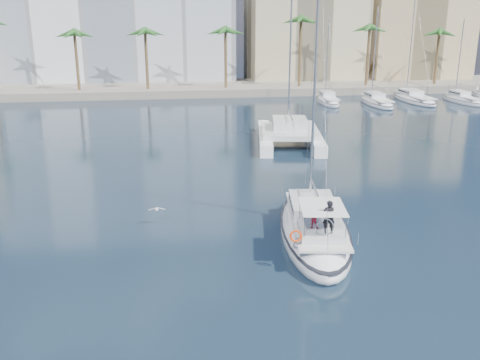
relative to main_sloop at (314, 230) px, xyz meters
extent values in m
plane|color=black|center=(-5.21, -0.41, -0.54)|extent=(160.00, 160.00, 0.00)
cube|color=gray|center=(-5.21, 60.59, 0.06)|extent=(120.00, 14.00, 1.20)
cube|color=white|center=(-17.21, 72.59, 13.46)|extent=(42.00, 16.00, 28.00)
cube|color=#C1B18A|center=(16.79, 69.59, 9.46)|extent=(20.00, 14.00, 20.00)
cube|color=tan|center=(36.79, 67.59, 8.46)|extent=(18.00, 12.00, 18.00)
cylinder|color=brown|center=(-5.21, 56.59, 4.71)|extent=(0.44, 0.44, 10.50)
sphere|color=#265920|center=(-5.21, 56.59, 9.96)|extent=(3.60, 3.60, 3.60)
cylinder|color=brown|center=(28.79, 56.59, 4.71)|extent=(0.44, 0.44, 10.50)
sphere|color=#265920|center=(28.79, 56.59, 9.96)|extent=(3.60, 3.60, 3.60)
ellipsoid|color=white|center=(0.00, 0.01, -0.18)|extent=(5.52, 12.39, 2.48)
ellipsoid|color=black|center=(0.00, 0.01, 0.18)|extent=(5.57, 12.51, 0.18)
cube|color=silver|center=(-0.03, -0.22, 0.77)|extent=(3.99, 9.27, 0.12)
cube|color=silver|center=(0.17, 1.14, 1.13)|extent=(3.11, 4.24, 0.60)
cube|color=black|center=(0.17, 1.14, 1.15)|extent=(3.06, 3.79, 0.14)
cylinder|color=#B7BABF|center=(0.37, 2.51, 8.67)|extent=(0.15, 0.15, 15.69)
cylinder|color=#B7BABF|center=(0.02, 0.12, 2.33)|extent=(0.82, 4.80, 0.11)
cube|color=silver|center=(-0.37, -2.50, 1.01)|extent=(2.68, 3.29, 0.36)
cube|color=white|center=(-0.39, -2.61, 2.38)|extent=(2.68, 3.29, 0.04)
torus|color=silver|center=(-0.54, -3.63, 1.68)|extent=(0.95, 0.20, 0.96)
torus|color=#EB3F0C|center=(-2.05, -3.87, 1.38)|extent=(0.65, 0.29, 0.64)
imported|color=black|center=(-0.24, -3.30, 2.07)|extent=(0.69, 0.50, 1.77)
imported|color=#B91C34|center=(-0.79, -2.52, 1.75)|extent=(0.69, 0.63, 1.13)
cube|color=white|center=(1.43, 23.78, 0.01)|extent=(3.04, 12.15, 1.10)
cube|color=white|center=(6.23, 23.04, 0.01)|extent=(3.04, 12.15, 1.10)
cube|color=silver|center=(3.74, 22.81, 0.76)|extent=(6.41, 7.42, 0.50)
cube|color=silver|center=(3.83, 23.41, 1.46)|extent=(3.85, 4.10, 1.00)
cube|color=black|center=(3.83, 23.41, 1.51)|extent=(3.79, 3.63, 0.18)
cylinder|color=#B7BABF|center=(4.11, 25.21, 9.03)|extent=(0.18, 0.18, 16.15)
ellipsoid|color=silver|center=(-9.00, 3.27, 0.49)|extent=(0.21, 0.40, 0.19)
sphere|color=silver|center=(-9.00, 3.46, 0.51)|extent=(0.11, 0.11, 0.11)
cube|color=gray|center=(-9.29, 3.27, 0.52)|extent=(0.47, 0.17, 0.11)
cube|color=gray|center=(-8.71, 3.27, 0.52)|extent=(0.47, 0.17, 0.11)
camera|label=1|loc=(-8.07, -27.64, 11.93)|focal=40.00mm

